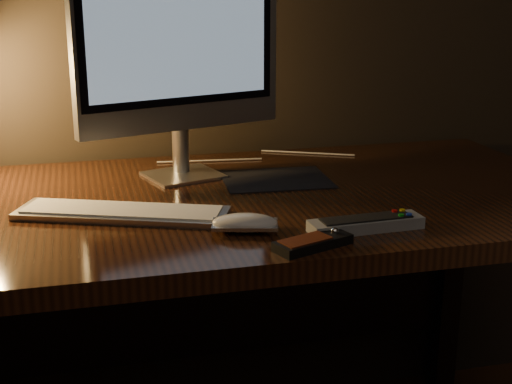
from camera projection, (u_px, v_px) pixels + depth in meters
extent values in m
cube|color=#34190B|center=(211.00, 207.00, 1.46)|extent=(1.60, 0.75, 0.04)
cube|color=black|center=(448.00, 278.00, 2.04)|extent=(0.06, 0.06, 0.71)
cube|color=black|center=(188.00, 268.00, 1.86)|extent=(1.48, 0.02, 0.51)
cube|color=silver|center=(183.00, 175.00, 1.61)|extent=(0.19, 0.18, 0.01)
cylinder|color=silver|center=(181.00, 149.00, 1.61)|extent=(0.05, 0.05, 0.10)
cube|color=silver|center=(179.00, 39.00, 1.52)|extent=(0.46, 0.17, 0.39)
cube|color=black|center=(180.00, 27.00, 1.49)|extent=(0.43, 0.14, 0.33)
cube|color=#8AA4BD|center=(180.00, 27.00, 1.49)|extent=(0.40, 0.13, 0.29)
cube|color=silver|center=(122.00, 212.00, 1.34)|extent=(0.41, 0.25, 0.01)
cube|color=black|center=(276.00, 179.00, 1.58)|extent=(0.24, 0.20, 0.00)
ellipsoid|color=white|center=(245.00, 225.00, 1.25)|extent=(0.13, 0.09, 0.02)
cube|color=black|center=(313.00, 243.00, 1.18)|extent=(0.14, 0.09, 0.02)
cube|color=maroon|center=(313.00, 238.00, 1.18)|extent=(0.09, 0.07, 0.00)
sphere|color=silver|center=(313.00, 237.00, 1.18)|extent=(0.01, 0.01, 0.01)
cube|color=#999C9F|center=(366.00, 224.00, 1.26)|extent=(0.21, 0.06, 0.02)
cube|color=black|center=(366.00, 218.00, 1.26)|extent=(0.17, 0.05, 0.00)
cylinder|color=red|center=(366.00, 216.00, 1.26)|extent=(0.01, 0.01, 0.00)
cylinder|color=#0C8C19|center=(366.00, 216.00, 1.26)|extent=(0.01, 0.01, 0.00)
cylinder|color=gold|center=(366.00, 216.00, 1.26)|extent=(0.01, 0.01, 0.00)
cylinder|color=#1433BF|center=(366.00, 216.00, 1.26)|extent=(0.01, 0.01, 0.00)
cylinder|color=white|center=(260.00, 158.00, 1.77)|extent=(0.47, 0.16, 0.00)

